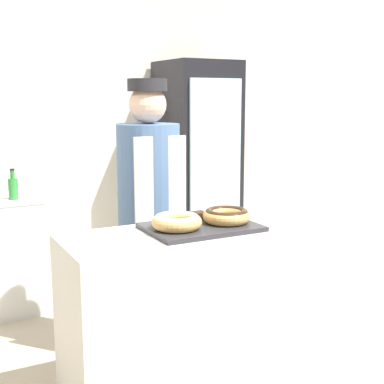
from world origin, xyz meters
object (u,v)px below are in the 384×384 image
Objects in this scene: brownie_back_right at (199,215)px; baker_person at (150,213)px; bottle_green at (13,188)px; donut_light_glaze at (177,221)px; brownie_back_left at (176,217)px; serving_tray at (201,227)px; donut_chocolate_glaze at (227,215)px; beverage_fridge at (197,172)px.

baker_person is (-0.10, 0.44, -0.07)m from brownie_back_right.
donut_light_glaze is at bearing -73.23° from bottle_green.
brownie_back_right is at bearing -77.17° from baker_person.
donut_light_glaze is at bearing -114.94° from brownie_back_left.
brownie_back_left is at bearing 180.00° from brownie_back_right.
donut_light_glaze is 1.75m from bottle_green.
bottle_green is (-0.65, 1.66, 0.01)m from serving_tray.
donut_light_glaze reaches higher than brownie_back_right.
baker_person reaches higher than serving_tray.
donut_light_glaze is 0.27m from brownie_back_right.
donut_light_glaze is at bearing -174.98° from serving_tray.
donut_light_glaze is at bearing 180.00° from donut_chocolate_glaze.
donut_light_glaze is at bearing -142.40° from brownie_back_right.
donut_light_glaze is 0.18m from brownie_back_left.
beverage_fridge is at bearing 66.16° from donut_chocolate_glaze.
donut_chocolate_glaze is 1.85m from bottle_green.
baker_person is (0.04, 0.44, -0.07)m from brownie_back_left.
serving_tray is 1.78m from bottle_green.
beverage_fridge reaches higher than donut_light_glaze.
brownie_back_right is (0.14, 0.00, 0.00)m from brownie_back_left.
bottle_green is at bearing 111.05° from brownie_back_left.
donut_chocolate_glaze is (0.15, -0.01, 0.05)m from serving_tray.
brownie_back_right is at bearing -118.16° from beverage_fridge.
donut_light_glaze is 1.12× the size of bottle_green.
brownie_back_right is (-0.08, 0.16, -0.02)m from donut_chocolate_glaze.
donut_light_glaze is at bearing -121.24° from beverage_fridge.
beverage_fridge is 1.57m from bottle_green.
serving_tray is 0.17m from brownie_back_right.
brownie_back_left is 1.88m from beverage_fridge.
bottle_green is at bearing 120.05° from baker_person.
serving_tray is at bearing -86.93° from baker_person.
brownie_back_left is 1.61m from bottle_green.
brownie_back_left is at bearing -121.85° from beverage_fridge.
brownie_back_right is at bearing 37.60° from donut_light_glaze.
baker_person is at bearing 79.39° from donut_light_glaze.
donut_light_glaze and donut_chocolate_glaze have the same top height.
donut_light_glaze is 3.52× the size of brownie_back_left.
donut_light_glaze is at bearing -100.61° from baker_person.
brownie_back_right is 1.81m from beverage_fridge.
beverage_fridge is (0.99, 1.60, -0.02)m from brownie_back_left.
beverage_fridge is (0.78, 1.76, -0.04)m from donut_chocolate_glaze.
bottle_green is (-0.79, 1.67, -0.04)m from donut_chocolate_glaze.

